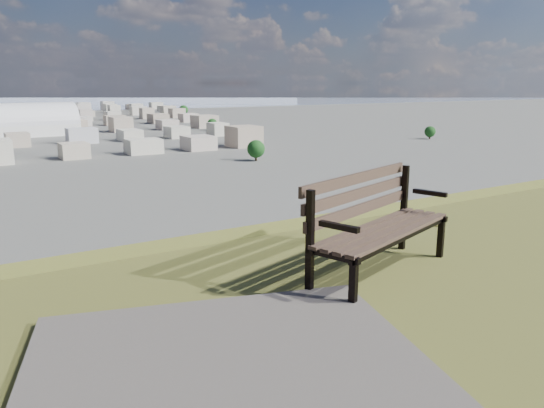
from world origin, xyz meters
TOP-DOWN VIEW (x-y plane):
  - park_bench at (0.57, 2.36)m, footprint 1.89×1.12m
  - arena at (31.90, 300.01)m, footprint 54.44×26.77m

SIDE VIEW (x-z plane):
  - arena at x=31.90m, z-range -5.88..16.37m
  - park_bench at x=0.57m, z-range 25.06..26.01m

